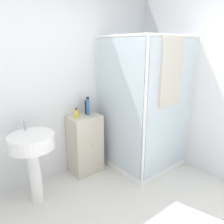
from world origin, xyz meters
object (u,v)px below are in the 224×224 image
Objects in this scene: soap_dispenser at (76,114)px; shampoo_bottle_blue at (88,106)px; sink at (32,150)px; shampoo_bottle_tall_black at (87,106)px.

shampoo_bottle_blue is (0.19, 0.00, 0.07)m from soap_dispenser.
sink is 4.56× the size of shampoo_bottle_tall_black.
sink is at bearing -163.57° from shampoo_bottle_tall_black.
shampoo_bottle_tall_black is 0.07m from shampoo_bottle_blue.
soap_dispenser is 0.23m from shampoo_bottle_tall_black.
shampoo_bottle_blue is at bearing -112.05° from shampoo_bottle_tall_black.
sink is 7.03× the size of soap_dispenser.
shampoo_bottle_tall_black is at bearing 17.68° from soap_dispenser.
shampoo_bottle_blue reaches higher than shampoo_bottle_tall_black.
shampoo_bottle_tall_black is at bearing 67.95° from shampoo_bottle_blue.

